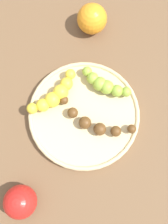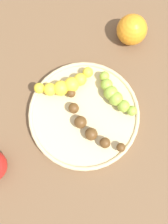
{
  "view_description": "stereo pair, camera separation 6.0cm",
  "coord_description": "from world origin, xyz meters",
  "px_view_note": "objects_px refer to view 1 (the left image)",
  "views": [
    {
      "loc": [
        0.11,
        0.09,
        0.62
      ],
      "look_at": [
        0.0,
        0.0,
        0.04
      ],
      "focal_mm": 42.25,
      "sensor_mm": 36.0,
      "label": 1
    },
    {
      "loc": [
        0.06,
        0.13,
        0.62
      ],
      "look_at": [
        0.0,
        0.0,
        0.04
      ],
      "focal_mm": 42.25,
      "sensor_mm": 36.0,
      "label": 2
    }
  ],
  "objects_px": {
    "apple_red": "(20,202)",
    "orange_fruit": "(92,19)",
    "banana_green": "(105,85)",
    "banana_yellow": "(55,95)",
    "fruit_bowl": "(84,115)",
    "banana_overripe": "(94,123)"
  },
  "relations": [
    {
      "from": "banana_green",
      "to": "apple_red",
      "type": "relative_size",
      "value": 1.75
    },
    {
      "from": "fruit_bowl",
      "to": "orange_fruit",
      "type": "distance_m",
      "value": 0.24
    },
    {
      "from": "banana_green",
      "to": "orange_fruit",
      "type": "xyz_separation_m",
      "value": [
        -0.11,
        -0.14,
        0.0
      ]
    },
    {
      "from": "apple_red",
      "to": "orange_fruit",
      "type": "xyz_separation_m",
      "value": [
        -0.43,
        -0.17,
        0.0
      ]
    },
    {
      "from": "banana_green",
      "to": "apple_red",
      "type": "bearing_deg",
      "value": -5.88
    },
    {
      "from": "fruit_bowl",
      "to": "banana_overripe",
      "type": "bearing_deg",
      "value": 84.27
    },
    {
      "from": "apple_red",
      "to": "orange_fruit",
      "type": "relative_size",
      "value": 0.95
    },
    {
      "from": "fruit_bowl",
      "to": "banana_yellow",
      "type": "height_order",
      "value": "banana_yellow"
    },
    {
      "from": "banana_green",
      "to": "banana_yellow",
      "type": "height_order",
      "value": "banana_yellow"
    },
    {
      "from": "apple_red",
      "to": "orange_fruit",
      "type": "bearing_deg",
      "value": -158.22
    },
    {
      "from": "banana_overripe",
      "to": "banana_green",
      "type": "relative_size",
      "value": 1.44
    },
    {
      "from": "banana_overripe",
      "to": "banana_yellow",
      "type": "height_order",
      "value": "banana_yellow"
    },
    {
      "from": "orange_fruit",
      "to": "banana_green",
      "type": "bearing_deg",
      "value": 50.71
    },
    {
      "from": "orange_fruit",
      "to": "fruit_bowl",
      "type": "bearing_deg",
      "value": 36.64
    },
    {
      "from": "fruit_bowl",
      "to": "orange_fruit",
      "type": "relative_size",
      "value": 3.48
    },
    {
      "from": "apple_red",
      "to": "fruit_bowl",
      "type": "bearing_deg",
      "value": -173.26
    },
    {
      "from": "banana_overripe",
      "to": "apple_red",
      "type": "relative_size",
      "value": 2.53
    },
    {
      "from": "banana_green",
      "to": "banana_yellow",
      "type": "xyz_separation_m",
      "value": [
        0.1,
        -0.07,
        0.0
      ]
    },
    {
      "from": "apple_red",
      "to": "orange_fruit",
      "type": "height_order",
      "value": "orange_fruit"
    },
    {
      "from": "banana_overripe",
      "to": "banana_green",
      "type": "distance_m",
      "value": 0.09
    },
    {
      "from": "banana_overripe",
      "to": "orange_fruit",
      "type": "height_order",
      "value": "orange_fruit"
    },
    {
      "from": "banana_yellow",
      "to": "apple_red",
      "type": "height_order",
      "value": "apple_red"
    }
  ]
}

